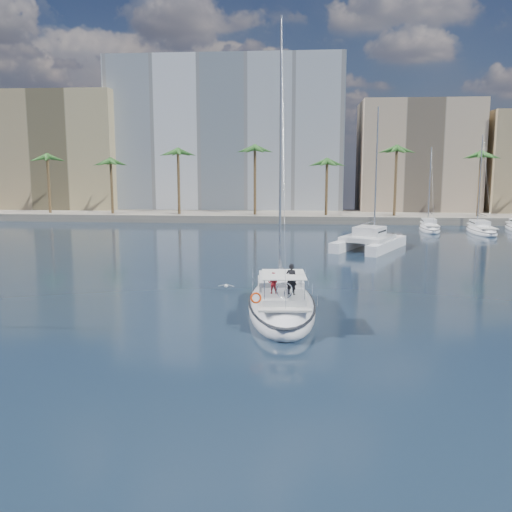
# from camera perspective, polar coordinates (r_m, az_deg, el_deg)

# --- Properties ---
(ground) EXTENTS (160.00, 160.00, 0.00)m
(ground) POSITION_cam_1_polar(r_m,az_deg,el_deg) (35.86, 0.52, -5.95)
(ground) COLOR black
(ground) RESTS_ON ground
(quay) EXTENTS (120.00, 14.00, 1.20)m
(quay) POSITION_cam_1_polar(r_m,az_deg,el_deg) (95.93, 3.43, 4.00)
(quay) COLOR gray
(quay) RESTS_ON ground
(building_modern) EXTENTS (42.00, 16.00, 28.00)m
(building_modern) POSITION_cam_1_polar(r_m,az_deg,el_deg) (108.59, -2.78, 11.70)
(building_modern) COLOR white
(building_modern) RESTS_ON ground
(building_tan_left) EXTENTS (22.00, 14.00, 22.00)m
(building_tan_left) POSITION_cam_1_polar(r_m,az_deg,el_deg) (112.75, -18.57, 9.63)
(building_tan_left) COLOR tan
(building_tan_left) RESTS_ON ground
(building_beige) EXTENTS (20.00, 14.00, 20.00)m
(building_beige) POSITION_cam_1_polar(r_m,az_deg,el_deg) (106.25, 15.74, 9.27)
(building_beige) COLOR tan
(building_beige) RESTS_ON ground
(palm_left) EXTENTS (3.60, 3.60, 12.30)m
(palm_left) POSITION_cam_1_polar(r_m,az_deg,el_deg) (98.59, -17.03, 9.40)
(palm_left) COLOR brown
(palm_left) RESTS_ON ground
(palm_centre) EXTENTS (3.60, 3.60, 12.30)m
(palm_centre) POSITION_cam_1_polar(r_m,az_deg,el_deg) (91.53, 3.42, 9.82)
(palm_centre) COLOR brown
(palm_centre) RESTS_ON ground
(palm_right) EXTENTS (3.60, 3.60, 12.30)m
(palm_right) POSITION_cam_1_polar(r_m,az_deg,el_deg) (96.68, 24.26, 9.00)
(palm_right) COLOR brown
(palm_right) RESTS_ON ground
(main_sloop) EXTENTS (5.33, 13.54, 19.63)m
(main_sloop) POSITION_cam_1_polar(r_m,az_deg,el_deg) (36.41, 2.54, -4.79)
(main_sloop) COLOR white
(main_sloop) RESTS_ON ground
(catamaran) EXTENTS (9.23, 11.71, 15.47)m
(catamaran) POSITION_cam_1_polar(r_m,az_deg,el_deg) (64.05, 11.22, 1.65)
(catamaran) COLOR white
(catamaran) RESTS_ON ground
(seagull) EXTENTS (1.20, 0.51, 0.22)m
(seagull) POSITION_cam_1_polar(r_m,az_deg,el_deg) (42.64, -3.00, -2.98)
(seagull) COLOR silver
(seagull) RESTS_ON ground
(moored_yacht_a) EXTENTS (3.37, 9.52, 11.90)m
(moored_yacht_a) POSITION_cam_1_polar(r_m,az_deg,el_deg) (83.83, 16.94, 2.44)
(moored_yacht_a) COLOR white
(moored_yacht_a) RESTS_ON ground
(moored_yacht_b) EXTENTS (3.32, 10.83, 13.72)m
(moored_yacht_b) POSITION_cam_1_polar(r_m,az_deg,el_deg) (83.50, 21.59, 2.16)
(moored_yacht_b) COLOR white
(moored_yacht_b) RESTS_ON ground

